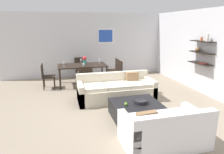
{
  "coord_description": "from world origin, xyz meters",
  "views": [
    {
      "loc": [
        -1.45,
        -5.15,
        2.19
      ],
      "look_at": [
        -0.07,
        0.2,
        0.75
      ],
      "focal_mm": 32.01,
      "sensor_mm": 36.0,
      "label": 1
    }
  ],
  "objects_px": {
    "loveseat_white": "(164,130)",
    "apple_on_coffee_table": "(126,104)",
    "dining_chair_foot": "(86,77)",
    "wine_glass_left_near": "(64,63)",
    "sofa_beige": "(116,90)",
    "centerpiece_vase": "(85,60)",
    "decorative_bowl": "(141,101)",
    "dining_chair_right_far": "(114,68)",
    "dining_chair_head": "(80,67)",
    "dining_table": "(82,67)",
    "wine_glass_head": "(81,60)",
    "coffee_table": "(136,110)",
    "dining_chair_right_near": "(117,71)",
    "wine_glass_right_far": "(99,61)",
    "wine_glass_foot": "(84,64)",
    "dining_chair_left_near": "(46,75)"
  },
  "relations": [
    {
      "from": "dining_chair_head",
      "to": "wine_glass_right_far",
      "type": "distance_m",
      "value": 1.08
    },
    {
      "from": "decorative_bowl",
      "to": "centerpiece_vase",
      "type": "xyz_separation_m",
      "value": [
        -0.93,
        3.23,
        0.5
      ]
    },
    {
      "from": "wine_glass_foot",
      "to": "wine_glass_head",
      "type": "xyz_separation_m",
      "value": [
        0.0,
        0.84,
        0.01
      ]
    },
    {
      "from": "coffee_table",
      "to": "centerpiece_vase",
      "type": "xyz_separation_m",
      "value": [
        -0.84,
        3.19,
        0.74
      ]
    },
    {
      "from": "wine_glass_right_far",
      "to": "wine_glass_foot",
      "type": "bearing_deg",
      "value": -141.22
    },
    {
      "from": "centerpiece_vase",
      "to": "dining_chair_head",
      "type": "bearing_deg",
      "value": 95.96
    },
    {
      "from": "loveseat_white",
      "to": "apple_on_coffee_table",
      "type": "relative_size",
      "value": 18.68
    },
    {
      "from": "coffee_table",
      "to": "dining_chair_head",
      "type": "relative_size",
      "value": 1.3
    },
    {
      "from": "dining_chair_right_far",
      "to": "wine_glass_head",
      "type": "xyz_separation_m",
      "value": [
        -1.3,
        0.2,
        0.35
      ]
    },
    {
      "from": "dining_table",
      "to": "wine_glass_left_near",
      "type": "bearing_deg",
      "value": -169.95
    },
    {
      "from": "sofa_beige",
      "to": "dining_table",
      "type": "xyz_separation_m",
      "value": [
        -0.79,
        1.87,
        0.39
      ]
    },
    {
      "from": "dining_chair_head",
      "to": "dining_chair_foot",
      "type": "bearing_deg",
      "value": -90.0
    },
    {
      "from": "sofa_beige",
      "to": "loveseat_white",
      "type": "bearing_deg",
      "value": -84.8
    },
    {
      "from": "decorative_bowl",
      "to": "apple_on_coffee_table",
      "type": "relative_size",
      "value": 4.1
    },
    {
      "from": "loveseat_white",
      "to": "dining_table",
      "type": "bearing_deg",
      "value": 103.09
    },
    {
      "from": "wine_glass_head",
      "to": "centerpiece_vase",
      "type": "relative_size",
      "value": 0.5
    },
    {
      "from": "sofa_beige",
      "to": "dining_chair_right_far",
      "type": "relative_size",
      "value": 2.58
    },
    {
      "from": "centerpiece_vase",
      "to": "wine_glass_left_near",
      "type": "bearing_deg",
      "value": -169.17
    },
    {
      "from": "dining_chair_foot",
      "to": "wine_glass_right_far",
      "type": "height_order",
      "value": "wine_glass_right_far"
    },
    {
      "from": "dining_chair_right_far",
      "to": "dining_chair_head",
      "type": "height_order",
      "value": "same"
    },
    {
      "from": "loveseat_white",
      "to": "decorative_bowl",
      "type": "relative_size",
      "value": 4.55
    },
    {
      "from": "dining_chair_foot",
      "to": "wine_glass_left_near",
      "type": "bearing_deg",
      "value": 131.08
    },
    {
      "from": "sofa_beige",
      "to": "apple_on_coffee_table",
      "type": "bearing_deg",
      "value": -96.34
    },
    {
      "from": "sofa_beige",
      "to": "loveseat_white",
      "type": "relative_size",
      "value": 1.47
    },
    {
      "from": "wine_glass_foot",
      "to": "wine_glass_head",
      "type": "distance_m",
      "value": 0.84
    },
    {
      "from": "dining_chair_foot",
      "to": "wine_glass_head",
      "type": "height_order",
      "value": "wine_glass_head"
    },
    {
      "from": "decorative_bowl",
      "to": "dining_chair_foot",
      "type": "xyz_separation_m",
      "value": [
        -1.02,
        2.32,
        0.08
      ]
    },
    {
      "from": "dining_chair_foot",
      "to": "apple_on_coffee_table",
      "type": "bearing_deg",
      "value": -75.14
    },
    {
      "from": "coffee_table",
      "to": "wine_glass_left_near",
      "type": "relative_size",
      "value": 6.17
    },
    {
      "from": "dining_table",
      "to": "wine_glass_left_near",
      "type": "height_order",
      "value": "wine_glass_left_near"
    },
    {
      "from": "dining_chair_head",
      "to": "dining_chair_foot",
      "type": "distance_m",
      "value": 1.77
    },
    {
      "from": "dining_chair_left_near",
      "to": "wine_glass_left_near",
      "type": "xyz_separation_m",
      "value": [
        0.63,
        0.1,
        0.38
      ]
    },
    {
      "from": "wine_glass_right_far",
      "to": "coffee_table",
      "type": "bearing_deg",
      "value": -85.51
    },
    {
      "from": "dining_table",
      "to": "dining_chair_foot",
      "type": "relative_size",
      "value": 2.04
    },
    {
      "from": "wine_glass_foot",
      "to": "apple_on_coffee_table",
      "type": "bearing_deg",
      "value": -77.48
    },
    {
      "from": "coffee_table",
      "to": "centerpiece_vase",
      "type": "relative_size",
      "value": 3.58
    },
    {
      "from": "apple_on_coffee_table",
      "to": "dining_chair_left_near",
      "type": "xyz_separation_m",
      "value": [
        -1.94,
        3.06,
        0.08
      ]
    },
    {
      "from": "coffee_table",
      "to": "centerpiece_vase",
      "type": "bearing_deg",
      "value": 104.71
    },
    {
      "from": "dining_table",
      "to": "wine_glass_right_far",
      "type": "xyz_separation_m",
      "value": [
        0.67,
        0.12,
        0.18
      ]
    },
    {
      "from": "decorative_bowl",
      "to": "dining_chair_foot",
      "type": "distance_m",
      "value": 2.54
    },
    {
      "from": "coffee_table",
      "to": "decorative_bowl",
      "type": "height_order",
      "value": "decorative_bowl"
    },
    {
      "from": "sofa_beige",
      "to": "dining_chair_left_near",
      "type": "xyz_separation_m",
      "value": [
        -2.09,
        1.66,
        0.21
      ]
    },
    {
      "from": "coffee_table",
      "to": "dining_chair_left_near",
      "type": "xyz_separation_m",
      "value": [
        -2.23,
        2.94,
        0.31
      ]
    },
    {
      "from": "dining_chair_right_near",
      "to": "dining_chair_right_far",
      "type": "bearing_deg",
      "value": 90.0
    },
    {
      "from": "wine_glass_foot",
      "to": "wine_glass_left_near",
      "type": "relative_size",
      "value": 0.78
    },
    {
      "from": "sofa_beige",
      "to": "decorative_bowl",
      "type": "xyz_separation_m",
      "value": [
        0.23,
        -1.33,
        0.13
      ]
    },
    {
      "from": "decorative_bowl",
      "to": "apple_on_coffee_table",
      "type": "bearing_deg",
      "value": -170.16
    },
    {
      "from": "wine_glass_right_far",
      "to": "dining_chair_foot",
      "type": "bearing_deg",
      "value": -123.66
    },
    {
      "from": "apple_on_coffee_table",
      "to": "dining_chair_foot",
      "type": "xyz_separation_m",
      "value": [
        -0.63,
        2.39,
        0.08
      ]
    },
    {
      "from": "sofa_beige",
      "to": "wine_glass_foot",
      "type": "height_order",
      "value": "wine_glass_foot"
    }
  ]
}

